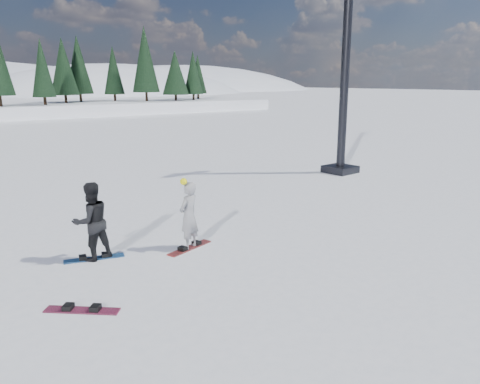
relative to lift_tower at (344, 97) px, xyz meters
The scene contains 7 objects.
ground 15.28m from the lift_tower, 157.82° to the right, with size 420.00×420.00×0.00m, color white.
lift_tower is the anchor object (origin of this frame).
snowboarder_woman 12.86m from the lift_tower, 157.44° to the right, with size 0.80×0.69×2.01m.
snowboarder_man 14.78m from the lift_tower, 164.00° to the right, with size 0.98×0.77×2.02m, color black.
snowboard_woman 13.09m from the lift_tower, 157.44° to the right, with size 1.50×0.28×0.03m, color maroon.
snowboard_man 14.99m from the lift_tower, 164.00° to the right, with size 1.50×0.28×0.03m, color #1C569B.
snowboard_loose_b 16.94m from the lift_tower, 156.47° to the right, with size 1.50×0.28×0.03m, color maroon.
Camera 1 is at (-4.03, -9.72, 4.49)m, focal length 35.00 mm.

